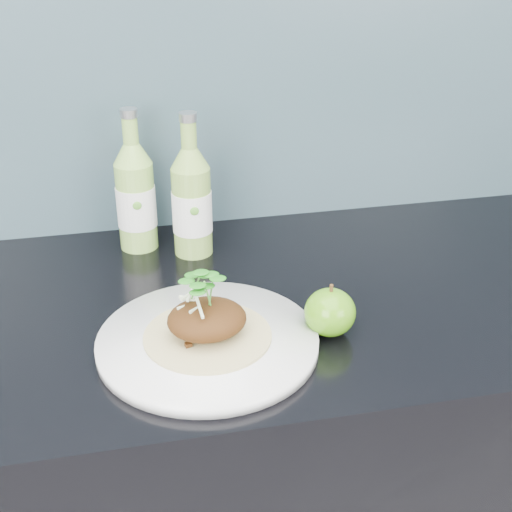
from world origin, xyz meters
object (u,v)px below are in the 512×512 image
at_px(cider_bottle_left, 136,197).
at_px(cider_bottle_right, 192,202).
at_px(dinner_plate, 208,342).
at_px(green_apple, 330,312).

relative_size(cider_bottle_left, cider_bottle_right, 1.00).
distance_m(dinner_plate, green_apple, 0.17).
bearing_deg(cider_bottle_left, dinner_plate, -71.88).
height_order(green_apple, cider_bottle_left, cider_bottle_left).
distance_m(green_apple, cider_bottle_right, 0.33).
bearing_deg(cider_bottle_left, green_apple, -47.69).
relative_size(green_apple, cider_bottle_left, 0.35).
xyz_separation_m(dinner_plate, cider_bottle_right, (0.02, 0.29, 0.08)).
height_order(dinner_plate, green_apple, green_apple).
height_order(green_apple, cider_bottle_right, cider_bottle_right).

